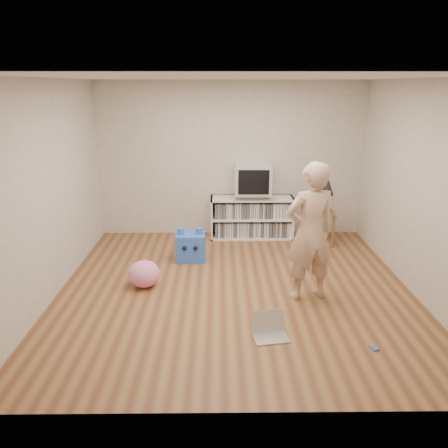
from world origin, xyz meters
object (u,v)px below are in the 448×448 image
at_px(media_unit, 252,217).
at_px(plush_blue, 191,246).
at_px(table_lamp, 323,188).
at_px(laptop, 269,330).
at_px(dvd_deck, 252,196).
at_px(side_table, 321,220).
at_px(plush_pink, 144,274).
at_px(person, 310,232).
at_px(crt_tv, 253,179).

xyz_separation_m(media_unit, plush_blue, (-0.99, -1.05, -0.14)).
xyz_separation_m(table_lamp, plush_blue, (-2.09, -0.66, -0.73)).
bearing_deg(table_lamp, laptop, -112.33).
distance_m(dvd_deck, side_table, 1.20).
distance_m(side_table, plush_pink, 3.08).
xyz_separation_m(dvd_deck, person, (0.52, -2.27, 0.12)).
bearing_deg(plush_blue, side_table, 16.39).
bearing_deg(table_lamp, crt_tv, 161.57).
height_order(crt_tv, plush_blue, crt_tv).
height_order(side_table, plush_pink, side_table).
distance_m(person, laptop, 1.29).
height_order(crt_tv, person, person).
distance_m(table_lamp, plush_pink, 3.16).
bearing_deg(plush_blue, laptop, -66.78).
height_order(dvd_deck, plush_blue, dvd_deck).
relative_size(media_unit, dvd_deck, 3.11).
relative_size(media_unit, table_lamp, 2.72).
distance_m(crt_tv, plush_blue, 1.64).
xyz_separation_m(dvd_deck, table_lamp, (1.10, -0.37, 0.21)).
distance_m(media_unit, side_table, 1.17).
height_order(dvd_deck, table_lamp, table_lamp).
xyz_separation_m(media_unit, side_table, (1.10, -0.39, 0.07)).
relative_size(crt_tv, plush_blue, 1.20).
height_order(dvd_deck, laptop, dvd_deck).
distance_m(media_unit, person, 2.40).
xyz_separation_m(dvd_deck, side_table, (1.10, -0.37, -0.32)).
bearing_deg(plush_pink, media_unit, 51.78).
bearing_deg(table_lamp, plush_blue, -162.36).
distance_m(side_table, plush_blue, 2.20).
relative_size(side_table, plush_pink, 1.34).
bearing_deg(plush_blue, dvd_deck, 45.03).
height_order(dvd_deck, person, person).
relative_size(dvd_deck, crt_tv, 0.75).
height_order(table_lamp, plush_blue, table_lamp).
xyz_separation_m(media_unit, plush_pink, (-1.54, -1.95, -0.18)).
distance_m(table_lamp, plush_blue, 2.31).
relative_size(table_lamp, laptop, 1.29).
bearing_deg(crt_tv, table_lamp, -18.43).
relative_size(person, plush_pink, 4.15).
bearing_deg(media_unit, laptop, -90.62).
distance_m(dvd_deck, table_lamp, 1.18).
bearing_deg(crt_tv, side_table, -18.43).
xyz_separation_m(media_unit, person, (0.52, -2.29, 0.50)).
distance_m(crt_tv, plush_pink, 2.61).
height_order(crt_tv, plush_pink, crt_tv).
bearing_deg(crt_tv, person, -77.11).
distance_m(side_table, person, 2.04).
bearing_deg(media_unit, side_table, -19.32).
xyz_separation_m(crt_tv, laptop, (-0.03, -3.13, -0.95)).
distance_m(media_unit, table_lamp, 1.31).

